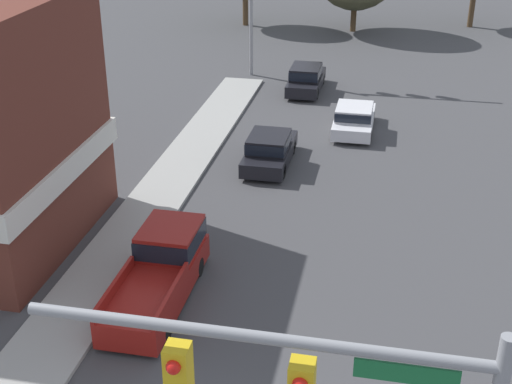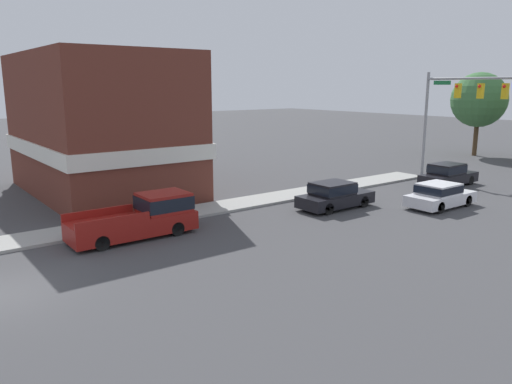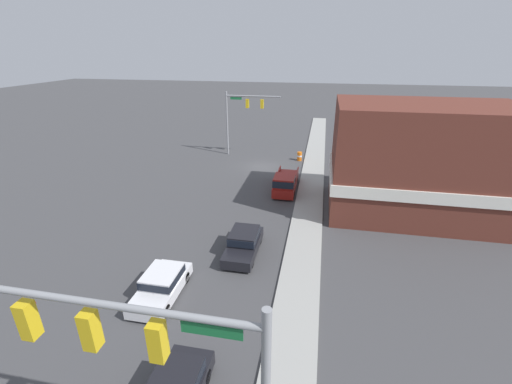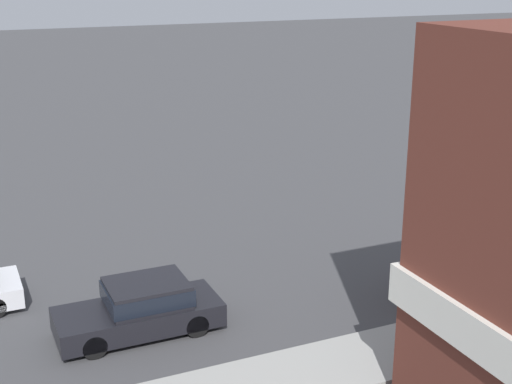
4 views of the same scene
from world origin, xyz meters
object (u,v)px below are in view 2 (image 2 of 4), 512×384
object	(u,v)px
car_lead	(334,195)
car_oncoming	(440,195)
pickup_truck_parked	(144,216)
car_second_ahead	(448,174)

from	to	relation	value
car_lead	car_oncoming	size ratio (longest dim) A/B	1.04
pickup_truck_parked	car_lead	bearing A→B (deg)	82.04
car_lead	car_second_ahead	size ratio (longest dim) A/B	0.99
car_lead	car_oncoming	xyz separation A→B (m)	(3.46, 5.01, -0.05)
car_second_ahead	pickup_truck_parked	xyz separation A→B (m)	(-1.66, -21.96, 0.13)
car_second_ahead	car_oncoming	bearing A→B (deg)	-61.25
car_lead	car_oncoming	distance (m)	6.09
car_oncoming	car_second_ahead	distance (m)	6.91
car_oncoming	car_second_ahead	xyz separation A→B (m)	(-3.32, 6.06, 0.07)
pickup_truck_parked	car_oncoming	bearing A→B (deg)	72.59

